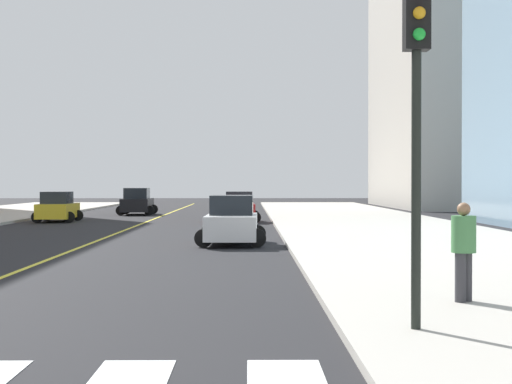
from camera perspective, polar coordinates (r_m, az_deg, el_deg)
The scene contains 9 objects.
sidewalk_kerb_east at distance 24.70m, azimuth 14.35°, elevation -4.40°, with size 10.00×120.00×0.15m, color #B2ADA3.
lane_divider_paint at distance 44.22m, azimuth -8.19°, elevation -2.24°, with size 0.16×80.00×0.01m, color yellow.
parking_garage_concrete at distance 76.07m, azimuth 16.51°, elevation 10.55°, with size 18.00×24.00×30.67m, color #B2ADA3.
car_white_nearest at distance 28.31m, azimuth -1.79°, elevation -2.18°, with size 2.56×4.05×1.80m.
car_red_second at distance 44.57m, azimuth -1.26°, elevation -1.16°, with size 2.50×3.96×1.75m.
car_yellow_third at distance 46.14m, azimuth -14.38°, elevation -1.13°, with size 2.48×3.94×1.75m.
car_black_fourth at distance 55.25m, azimuth -8.72°, elevation -0.75°, with size 2.69×4.26×1.89m.
traffic_light_near_corner at distance 11.44m, azimuth 11.73°, elevation 7.71°, with size 0.36×0.41×5.01m.
pedestrian_waiting_east at distance 14.23m, azimuth 15.02°, elevation -3.93°, with size 0.43×0.43×1.76m.
Camera 1 is at (5.86, -3.78, 2.26)m, focal length 54.40 mm.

